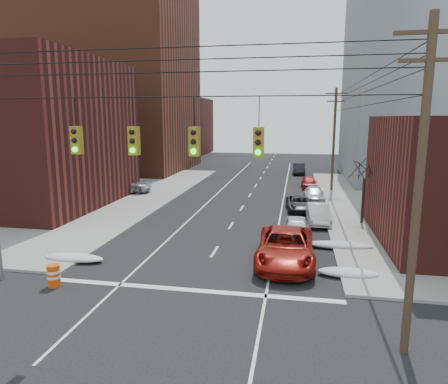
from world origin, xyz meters
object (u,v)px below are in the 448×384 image
at_px(lot_car_a, 80,196).
at_px(lot_car_b, 126,185).
at_px(parked_car_e, 309,183).
at_px(parked_car_a, 296,229).
at_px(lot_car_c, 45,191).
at_px(parked_car_b, 318,214).
at_px(construction_barrel, 54,275).
at_px(parked_car_c, 299,204).
at_px(lot_car_d, 78,184).
at_px(red_pickup, 286,247).
at_px(parked_car_f, 299,169).
at_px(parked_car_d, 314,195).

bearing_deg(lot_car_a, lot_car_b, -12.87).
bearing_deg(parked_car_e, lot_car_a, -150.72).
relative_size(parked_car_a, lot_car_c, 1.00).
bearing_deg(parked_car_b, construction_barrel, -136.14).
bearing_deg(lot_car_b, parked_car_a, -135.81).
relative_size(parked_car_c, lot_car_d, 1.02).
bearing_deg(parked_car_a, parked_car_c, 87.83).
bearing_deg(parked_car_e, lot_car_c, -160.24).
bearing_deg(red_pickup, parked_car_c, 86.36).
bearing_deg(red_pickup, parked_car_b, 76.06).
relative_size(parked_car_a, parked_car_f, 0.94).
xyz_separation_m(parked_car_c, parked_car_d, (1.42, 4.15, 0.05)).
relative_size(red_pickup, lot_car_a, 1.47).
bearing_deg(lot_car_d, construction_barrel, -140.79).
bearing_deg(parked_car_c, lot_car_d, 163.50).
bearing_deg(lot_car_a, parked_car_c, -83.30).
bearing_deg(parked_car_c, red_pickup, -98.63).
bearing_deg(parked_car_f, lot_car_b, -136.05).
bearing_deg(parked_car_b, parked_car_f, 89.30).
relative_size(parked_car_b, parked_car_d, 0.95).
relative_size(parked_car_c, parked_car_e, 1.08).
xyz_separation_m(parked_car_d, parked_car_f, (-1.40, 19.00, 0.10)).
xyz_separation_m(parked_car_b, lot_car_c, (-26.02, 4.58, 0.06)).
bearing_deg(parked_car_e, parked_car_d, -90.51).
xyz_separation_m(parked_car_a, parked_car_b, (1.60, 4.60, -0.03)).
distance_m(red_pickup, lot_car_c, 27.43).
bearing_deg(parked_car_b, lot_car_d, 157.13).
relative_size(lot_car_a, lot_car_d, 1.04).
height_order(parked_car_a, parked_car_b, parked_car_a).
xyz_separation_m(parked_car_a, parked_car_f, (0.20, 31.77, 0.02)).
distance_m(parked_car_b, construction_barrel, 19.10).
relative_size(parked_car_c, lot_car_b, 0.84).
relative_size(lot_car_c, construction_barrel, 4.14).
distance_m(parked_car_a, parked_car_f, 31.77).
height_order(parked_car_a, parked_car_d, parked_car_a).
bearing_deg(construction_barrel, lot_car_c, 125.12).
bearing_deg(parked_car_b, parked_car_d, 86.35).
bearing_deg(parked_car_b, parked_car_e, 87.37).
height_order(parked_car_f, lot_car_c, parked_car_f).
xyz_separation_m(lot_car_b, construction_barrel, (6.43, -22.71, -0.34)).
bearing_deg(parked_car_a, parked_car_b, 69.84).
height_order(red_pickup, construction_barrel, red_pickup).
xyz_separation_m(parked_car_f, lot_car_c, (-24.62, -22.60, 0.01)).
bearing_deg(lot_car_b, construction_barrel, -173.29).
xyz_separation_m(red_pickup, lot_car_d, (-22.69, 17.64, -0.03)).
xyz_separation_m(lot_car_b, lot_car_d, (-5.54, 0.05, 0.01)).
bearing_deg(parked_car_f, lot_car_a, -130.22).
xyz_separation_m(lot_car_b, lot_car_c, (-6.69, -4.05, -0.10)).
height_order(parked_car_a, parked_car_f, parked_car_f).
bearing_deg(parked_car_c, parked_car_a, -96.49).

